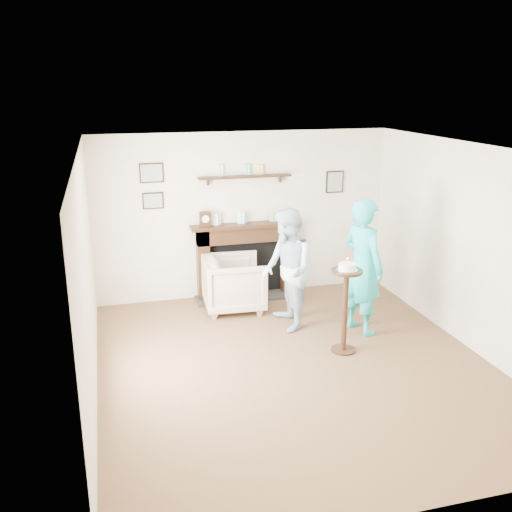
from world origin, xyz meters
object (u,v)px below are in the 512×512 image
at_px(armchair, 234,308).
at_px(woman, 359,330).
at_px(pedestal_table, 346,294).
at_px(man, 286,327).

distance_m(armchair, woman, 1.86).
xyz_separation_m(armchair, pedestal_table, (0.99, -1.68, 0.74)).
bearing_deg(man, woman, 69.63).
xyz_separation_m(man, pedestal_table, (0.46, -0.86, 0.74)).
bearing_deg(pedestal_table, woman, 48.22).
height_order(armchair, pedestal_table, pedestal_table).
distance_m(armchair, man, 0.98).
bearing_deg(woman, man, 48.79).
bearing_deg(man, pedestal_table, 29.35).
bearing_deg(woman, pedestal_table, 118.53).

